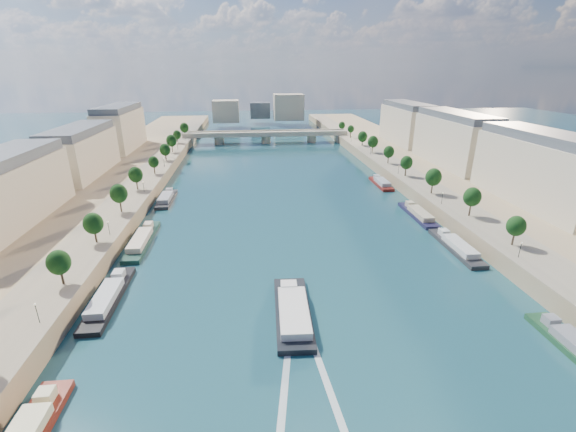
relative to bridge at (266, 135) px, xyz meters
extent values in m
plane|color=#0C2A38|center=(0.00, -134.43, -5.08)|extent=(700.00, 700.00, 0.00)
cube|color=#9E8460|center=(-72.00, -134.43, -2.58)|extent=(44.00, 520.00, 5.00)
cube|color=#9E8460|center=(72.00, -134.43, -2.58)|extent=(44.00, 520.00, 5.00)
cube|color=gray|center=(-57.00, -134.43, -0.03)|extent=(14.00, 520.00, 0.10)
cube|color=gray|center=(57.00, -134.43, -0.03)|extent=(14.00, 520.00, 0.10)
cylinder|color=#382B1E|center=(-55.00, -192.43, 1.83)|extent=(0.50, 0.50, 3.82)
ellipsoid|color=#113413|center=(-55.00, -192.43, 5.42)|extent=(4.80, 4.80, 5.52)
cylinder|color=#382B1E|center=(-55.00, -168.43, 1.83)|extent=(0.50, 0.50, 3.82)
ellipsoid|color=#113413|center=(-55.00, -168.43, 5.42)|extent=(4.80, 4.80, 5.52)
cylinder|color=#382B1E|center=(-55.00, -144.43, 1.83)|extent=(0.50, 0.50, 3.82)
ellipsoid|color=#113413|center=(-55.00, -144.43, 5.42)|extent=(4.80, 4.80, 5.52)
cylinder|color=#382B1E|center=(-55.00, -120.43, 1.83)|extent=(0.50, 0.50, 3.82)
ellipsoid|color=#113413|center=(-55.00, -120.43, 5.42)|extent=(4.80, 4.80, 5.52)
cylinder|color=#382B1E|center=(-55.00, -96.43, 1.83)|extent=(0.50, 0.50, 3.82)
ellipsoid|color=#113413|center=(-55.00, -96.43, 5.42)|extent=(4.80, 4.80, 5.52)
cylinder|color=#382B1E|center=(-55.00, -72.43, 1.83)|extent=(0.50, 0.50, 3.82)
ellipsoid|color=#113413|center=(-55.00, -72.43, 5.42)|extent=(4.80, 4.80, 5.52)
cylinder|color=#382B1E|center=(-55.00, -48.43, 1.83)|extent=(0.50, 0.50, 3.82)
ellipsoid|color=#113413|center=(-55.00, -48.43, 5.42)|extent=(4.80, 4.80, 5.52)
cylinder|color=#382B1E|center=(-55.00, -24.43, 1.83)|extent=(0.50, 0.50, 3.82)
ellipsoid|color=#113413|center=(-55.00, -24.43, 5.42)|extent=(4.80, 4.80, 5.52)
cylinder|color=#382B1E|center=(-55.00, -0.43, 1.83)|extent=(0.50, 0.50, 3.82)
ellipsoid|color=#113413|center=(-55.00, -0.43, 5.42)|extent=(4.80, 4.80, 5.52)
cylinder|color=#382B1E|center=(55.00, -184.43, 1.83)|extent=(0.50, 0.50, 3.82)
ellipsoid|color=#113413|center=(55.00, -184.43, 5.42)|extent=(4.80, 4.80, 5.52)
cylinder|color=#382B1E|center=(55.00, -160.43, 1.83)|extent=(0.50, 0.50, 3.82)
ellipsoid|color=#113413|center=(55.00, -160.43, 5.42)|extent=(4.80, 4.80, 5.52)
cylinder|color=#382B1E|center=(55.00, -136.43, 1.83)|extent=(0.50, 0.50, 3.82)
ellipsoid|color=#113413|center=(55.00, -136.43, 5.42)|extent=(4.80, 4.80, 5.52)
cylinder|color=#382B1E|center=(55.00, -112.43, 1.83)|extent=(0.50, 0.50, 3.82)
ellipsoid|color=#113413|center=(55.00, -112.43, 5.42)|extent=(4.80, 4.80, 5.52)
cylinder|color=#382B1E|center=(55.00, -88.43, 1.83)|extent=(0.50, 0.50, 3.82)
ellipsoid|color=#113413|center=(55.00, -88.43, 5.42)|extent=(4.80, 4.80, 5.52)
cylinder|color=#382B1E|center=(55.00, -64.43, 1.83)|extent=(0.50, 0.50, 3.82)
ellipsoid|color=#113413|center=(55.00, -64.43, 5.42)|extent=(4.80, 4.80, 5.52)
cylinder|color=#382B1E|center=(55.00, -40.43, 1.83)|extent=(0.50, 0.50, 3.82)
ellipsoid|color=#113413|center=(55.00, -40.43, 5.42)|extent=(4.80, 4.80, 5.52)
cylinder|color=#382B1E|center=(55.00, -16.43, 1.83)|extent=(0.50, 0.50, 3.82)
ellipsoid|color=#113413|center=(55.00, -16.43, 5.42)|extent=(4.80, 4.80, 5.52)
cylinder|color=#382B1E|center=(55.00, 7.57, 1.83)|extent=(0.50, 0.50, 3.82)
ellipsoid|color=#113413|center=(55.00, 7.57, 5.42)|extent=(4.80, 4.80, 5.52)
cylinder|color=black|center=(-52.50, -204.43, 1.92)|extent=(0.14, 0.14, 4.00)
sphere|color=#FFE5B2|center=(-52.50, -204.43, 4.02)|extent=(0.36, 0.36, 0.36)
cylinder|color=black|center=(-52.50, -164.43, 1.92)|extent=(0.14, 0.14, 4.00)
sphere|color=#FFE5B2|center=(-52.50, -164.43, 4.02)|extent=(0.36, 0.36, 0.36)
cylinder|color=black|center=(-52.50, -124.43, 1.92)|extent=(0.14, 0.14, 4.00)
sphere|color=#FFE5B2|center=(-52.50, -124.43, 4.02)|extent=(0.36, 0.36, 0.36)
cylinder|color=black|center=(-52.50, -84.43, 1.92)|extent=(0.14, 0.14, 4.00)
sphere|color=#FFE5B2|center=(-52.50, -84.43, 4.02)|extent=(0.36, 0.36, 0.36)
cylinder|color=black|center=(-52.50, -44.43, 1.92)|extent=(0.14, 0.14, 4.00)
sphere|color=#FFE5B2|center=(-52.50, -44.43, 4.02)|extent=(0.36, 0.36, 0.36)
cylinder|color=black|center=(52.50, -189.43, 1.92)|extent=(0.14, 0.14, 4.00)
sphere|color=#FFE5B2|center=(52.50, -189.43, 4.02)|extent=(0.36, 0.36, 0.36)
cylinder|color=black|center=(52.50, -149.43, 1.92)|extent=(0.14, 0.14, 4.00)
sphere|color=#FFE5B2|center=(52.50, -149.43, 4.02)|extent=(0.36, 0.36, 0.36)
cylinder|color=black|center=(52.50, -109.43, 1.92)|extent=(0.14, 0.14, 4.00)
sphere|color=#FFE5B2|center=(52.50, -109.43, 4.02)|extent=(0.36, 0.36, 0.36)
cylinder|color=black|center=(52.50, -69.43, 1.92)|extent=(0.14, 0.14, 4.00)
sphere|color=#FFE5B2|center=(52.50, -69.43, 4.02)|extent=(0.36, 0.36, 0.36)
cylinder|color=black|center=(52.50, -29.43, 1.92)|extent=(0.14, 0.14, 4.00)
sphere|color=#FFE5B2|center=(52.50, -29.43, 4.02)|extent=(0.36, 0.36, 0.36)
cube|color=beige|center=(-85.00, -151.43, 9.92)|extent=(16.00, 52.00, 20.00)
cube|color=beige|center=(-85.00, -93.43, 9.92)|extent=(16.00, 52.00, 20.00)
cube|color=#474C54|center=(-85.00, -93.43, 21.52)|extent=(14.72, 50.44, 3.20)
cube|color=beige|center=(-85.00, -35.43, 9.92)|extent=(16.00, 52.00, 20.00)
cube|color=#474C54|center=(-85.00, -35.43, 21.52)|extent=(14.72, 50.44, 3.20)
cube|color=beige|center=(85.00, -151.43, 9.92)|extent=(16.00, 52.00, 20.00)
cube|color=#474C54|center=(85.00, -151.43, 21.52)|extent=(14.72, 50.44, 3.20)
cube|color=beige|center=(85.00, -93.43, 9.92)|extent=(16.00, 52.00, 20.00)
cube|color=#474C54|center=(85.00, -93.43, 21.52)|extent=(14.72, 50.44, 3.20)
cube|color=beige|center=(85.00, -35.43, 9.92)|extent=(16.00, 52.00, 20.00)
cube|color=#474C54|center=(85.00, -35.43, 21.52)|extent=(14.72, 50.44, 3.20)
cube|color=beige|center=(-30.00, 75.57, 8.92)|extent=(22.00, 18.00, 18.00)
cube|color=beige|center=(25.00, 85.57, 10.92)|extent=(26.00, 20.00, 22.00)
cube|color=#474C54|center=(0.00, 100.57, 6.92)|extent=(18.00, 16.00, 14.00)
cube|color=#C1B79E|center=(0.00, 0.00, 1.12)|extent=(112.00, 11.00, 2.20)
cube|color=#C1B79E|center=(0.00, -5.00, 2.62)|extent=(112.00, 0.80, 0.90)
cube|color=#C1B79E|center=(0.00, 5.00, 2.62)|extent=(112.00, 0.80, 0.90)
cylinder|color=#C1B79E|center=(-32.00, 0.00, -2.58)|extent=(6.40, 6.40, 5.00)
cylinder|color=#C1B79E|center=(0.00, 0.00, -2.58)|extent=(6.40, 6.40, 5.00)
cylinder|color=#C1B79E|center=(32.00, 0.00, -2.58)|extent=(6.40, 6.40, 5.00)
cube|color=#C1B79E|center=(-52.00, 0.00, -2.58)|extent=(6.00, 12.00, 5.00)
cube|color=#C1B79E|center=(52.00, 0.00, -2.58)|extent=(6.00, 12.00, 5.00)
cube|color=black|center=(-4.96, -199.59, -4.77)|extent=(8.54, 25.84, 1.82)
cube|color=white|center=(-4.96, -201.63, -3.04)|extent=(6.79, 16.85, 1.64)
cube|color=white|center=(-4.96, -191.94, -2.96)|extent=(3.79, 3.24, 1.80)
cube|color=silver|center=(-8.16, -216.59, -5.06)|extent=(5.62, 25.82, 0.04)
cube|color=silver|center=(-1.76, -216.59, -5.06)|extent=(3.09, 26.02, 0.04)
cube|color=beige|center=(-45.50, -219.20, -2.98)|extent=(2.50, 2.39, 1.80)
cube|color=black|center=(-45.50, -189.96, -4.78)|extent=(5.00, 26.30, 1.80)
cube|color=silver|center=(-45.50, -192.07, -3.08)|extent=(4.10, 14.46, 1.60)
cube|color=silver|center=(-45.50, -182.07, -2.98)|extent=(2.50, 3.16, 1.80)
cube|color=#183D32|center=(-45.50, -159.26, -4.78)|extent=(5.00, 28.32, 1.80)
cube|color=beige|center=(-45.50, -161.52, -3.08)|extent=(4.10, 15.58, 1.60)
cube|color=beige|center=(-45.50, -150.76, -2.98)|extent=(2.50, 3.40, 1.80)
cube|color=#2B2B2D|center=(-45.50, -120.28, -4.78)|extent=(5.00, 21.97, 1.80)
cube|color=#919299|center=(-45.50, -122.04, -3.08)|extent=(4.10, 12.08, 1.60)
cube|color=#919299|center=(-45.50, -113.69, -2.98)|extent=(2.50, 2.64, 1.80)
cube|color=#1C4729|center=(45.50, -216.04, -4.78)|extent=(5.00, 19.66, 1.80)
cube|color=gray|center=(45.50, -210.14, -2.98)|extent=(2.50, 2.36, 1.80)
cube|color=#2B2A2D|center=(45.50, -173.58, -4.78)|extent=(5.00, 24.94, 1.80)
cube|color=silver|center=(45.50, -175.58, -3.08)|extent=(4.10, 13.72, 1.60)
cube|color=silver|center=(45.50, -166.10, -2.98)|extent=(2.50, 2.99, 1.80)
cube|color=#1B1938|center=(45.50, -147.41, -4.78)|extent=(5.00, 24.42, 1.80)
cube|color=#C0B090|center=(45.50, -149.37, -3.08)|extent=(4.10, 13.43, 1.60)
cube|color=#C0B090|center=(45.50, -140.09, -2.98)|extent=(2.50, 2.93, 1.80)
cube|color=maroon|center=(45.50, -108.35, -4.78)|extent=(5.00, 20.53, 1.80)
cube|color=#A3A9AE|center=(45.50, -109.99, -3.08)|extent=(4.10, 11.29, 1.60)
cube|color=#A3A9AE|center=(45.50, -102.19, -2.98)|extent=(2.50, 2.46, 1.80)
camera|label=1|loc=(-13.27, -267.92, 43.95)|focal=24.00mm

